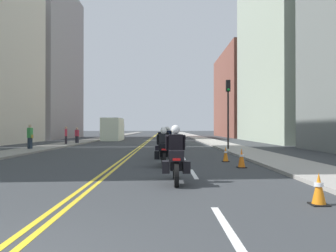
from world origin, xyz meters
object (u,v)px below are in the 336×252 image
Objects in this scene: traffic_cone_1 at (242,158)px; traffic_light_near at (228,102)px; motorcycle_4 at (165,140)px; pedestrian_1 at (30,137)px; motorcycle_5 at (169,138)px; pedestrian_0 at (77,136)px; traffic_cone_0 at (226,154)px; parked_truck at (113,130)px; motorcycle_0 at (176,159)px; motorcycle_2 at (163,146)px; motorcycle_1 at (164,151)px; motorcycle_3 at (167,142)px; traffic_cone_2 at (319,189)px; pedestrian_2 at (66,136)px.

traffic_cone_1 is 0.16× the size of traffic_light_near.
pedestrian_1 is (-9.37, -2.14, 0.30)m from motorcycle_4.
pedestrian_0 is at bearing 163.20° from motorcycle_5.
traffic_cone_0 is 28.84m from parked_truck.
motorcycle_0 is 7.82m from motorcycle_2.
motorcycle_5 is at bearing -61.95° from parked_truck.
pedestrian_0 is 0.25× the size of parked_truck.
traffic_cone_0 is (2.87, 1.77, -0.28)m from motorcycle_1.
motorcycle_5 is at bearing 86.90° from motorcycle_1.
motorcycle_3 reaches higher than pedestrian_0.
pedestrian_1 is (-12.50, 16.57, 0.61)m from traffic_cone_2.
motorcycle_5 is at bearing 12.22° from pedestrian_0.
motorcycle_1 is at bearing -15.30° from pedestrian_1.
pedestrian_1 reaches higher than traffic_cone_0.
motorcycle_1 is 11.75m from motorcycle_4.
motorcycle_3 is 1.01× the size of motorcycle_4.
pedestrian_0 is at bearing 149.80° from pedestrian_2.
pedestrian_2 reaches higher than traffic_cone_0.
motorcycle_1 is at bearing -89.60° from motorcycle_4.
motorcycle_0 is at bearing 8.20° from pedestrian_2.
traffic_light_near reaches higher than motorcycle_4.
traffic_light_near reaches higher than traffic_cone_1.
pedestrian_0 is (-11.63, 25.66, 0.50)m from traffic_cone_2.
motorcycle_0 is 14.35m from traffic_light_near.
motorcycle_1 is at bearing 12.39° from pedestrian_2.
motorcycle_1 is 10.61m from traffic_light_near.
traffic_cone_0 is 0.94× the size of traffic_cone_1.
motorcycle_5 is 11.64m from pedestrian_1.
motorcycle_4 is 0.43× the size of traffic_light_near.
traffic_cone_0 is at bearing -2.19° from pedestrian_1.
motorcycle_5 is (0.20, 8.09, -0.02)m from motorcycle_3.
motorcycle_3 is 5.18m from traffic_light_near.
motorcycle_1 is 0.98× the size of motorcycle_4.
traffic_cone_0 is 0.11× the size of parked_truck.
parked_truck is at bearing 119.02° from traffic_light_near.
motorcycle_4 is at bearing -10.21° from pedestrian_0.
motorcycle_5 is at bearing 120.82° from traffic_light_near.
motorcycle_3 reaches higher than motorcycle_4.
motorcycle_2 is 1.36× the size of pedestrian_0.
motorcycle_0 is 33.96m from parked_truck.
traffic_cone_0 is at bearing 22.52° from pedestrian_2.
motorcycle_0 is 1.30× the size of pedestrian_2.
traffic_cone_0 is at bearing -29.06° from motorcycle_2.
motorcycle_5 is 1.27× the size of pedestrian_2.
motorcycle_4 is 5.70m from traffic_light_near.
traffic_light_near is 2.86× the size of pedestrian_2.
motorcycle_3 is 1.25× the size of pedestrian_2.
pedestrian_2 reaches higher than motorcycle_4.
pedestrian_1 is (-12.40, 10.21, 0.56)m from traffic_cone_1.
traffic_light_near is 16.15m from pedestrian_0.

